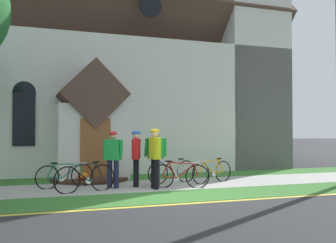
{
  "coord_description": "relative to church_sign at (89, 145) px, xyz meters",
  "views": [
    {
      "loc": [
        -3.46,
        -9.7,
        1.64
      ],
      "look_at": [
        1.03,
        3.06,
        2.0
      ],
      "focal_mm": 42.4,
      "sensor_mm": 36.0,
      "label": 1
    }
  ],
  "objects": [
    {
      "name": "cyclist_in_red_jersey",
      "position": [
        1.68,
        -2.37,
        -0.21
      ],
      "size": [
        0.65,
        0.33,
        1.7
      ],
      "color": "#2D2D33",
      "rests_on": "ground"
    },
    {
      "name": "curb_paint_stripe",
      "position": [
        2.55,
        -5.38,
        -1.21
      ],
      "size": [
        28.0,
        0.16,
        0.01
      ],
      "primitive_type": "cube",
      "color": "yellow",
      "rests_on": "ground"
    },
    {
      "name": "flower_bed",
      "position": [
        0.01,
        -0.24,
        -1.14
      ],
      "size": [
        2.6,
        2.6,
        0.34
      ],
      "color": "#382319",
      "rests_on": "ground"
    },
    {
      "name": "bicycle_blue",
      "position": [
        3.68,
        -2.15,
        -0.85
      ],
      "size": [
        1.63,
        0.55,
        0.81
      ],
      "color": "black",
      "rests_on": "ground"
    },
    {
      "name": "roadside_conifer",
      "position": [
        10.67,
        6.68,
        3.37
      ],
      "size": [
        4.12,
        4.12,
        6.91
      ],
      "color": "#3D2D1E",
      "rests_on": "ground"
    },
    {
      "name": "bicycle_white",
      "position": [
        -0.95,
        -1.79,
        -0.85
      ],
      "size": [
        1.72,
        0.48,
        0.78
      ],
      "color": "black",
      "rests_on": "ground"
    },
    {
      "name": "ground",
      "position": [
        1.5,
        -0.15,
        -1.21
      ],
      "size": [
        140.0,
        140.0,
        0.0
      ],
      "primitive_type": "plane",
      "color": "#2B2B2D"
    },
    {
      "name": "church_building",
      "position": [
        2.93,
        5.78,
        3.87
      ],
      "size": [
        13.85,
        11.87,
        14.15
      ],
      "color": "silver",
      "rests_on": "ground"
    },
    {
      "name": "sidewalk_slab",
      "position": [
        2.55,
        -2.12,
        -1.21
      ],
      "size": [
        32.0,
        2.56,
        0.01
      ],
      "primitive_type": "cube",
      "color": "#A8A59E",
      "rests_on": "ground"
    },
    {
      "name": "cyclist_in_green_jersey",
      "position": [
        0.37,
        -2.37,
        -0.24
      ],
      "size": [
        0.49,
        0.59,
        1.67
      ],
      "color": "#191E38",
      "rests_on": "ground"
    },
    {
      "name": "church_lawn",
      "position": [
        2.55,
        0.12,
        -1.21
      ],
      "size": [
        24.0,
        1.92,
        0.01
      ],
      "primitive_type": "cube",
      "color": "#38722D",
      "rests_on": "ground"
    },
    {
      "name": "church_sign",
      "position": [
        0.0,
        0.0,
        0.0
      ],
      "size": [
        1.92,
        0.17,
        1.9
      ],
      "color": "#7F6047",
      "rests_on": "ground"
    },
    {
      "name": "bicycle_orange",
      "position": [
        2.42,
        -1.83,
        -0.83
      ],
      "size": [
        1.77,
        0.44,
        0.8
      ],
      "color": "black",
      "rests_on": "ground"
    },
    {
      "name": "cyclist_in_yellow_jersey",
      "position": [
        1.09,
        -2.3,
        -0.22
      ],
      "size": [
        0.38,
        0.7,
        1.68
      ],
      "color": "black",
      "rests_on": "ground"
    },
    {
      "name": "bicycle_red",
      "position": [
        -0.49,
        -2.85,
        -0.82
      ],
      "size": [
        1.73,
        0.54,
        0.85
      ],
      "color": "black",
      "rests_on": "ground"
    },
    {
      "name": "bicycle_yellow",
      "position": [
        2.24,
        -2.91,
        -0.84
      ],
      "size": [
        1.63,
        0.7,
        0.83
      ],
      "color": "black",
      "rests_on": "ground"
    },
    {
      "name": "grass_verge",
      "position": [
        2.55,
        -4.31,
        -1.21
      ],
      "size": [
        32.0,
        1.83,
        0.01
      ],
      "primitive_type": "cube",
      "color": "#38722D",
      "rests_on": "ground"
    },
    {
      "name": "cyclist_in_white_jersey",
      "position": [
        1.48,
        -2.92,
        -0.18
      ],
      "size": [
        0.29,
        0.81,
        1.74
      ],
      "color": "black",
      "rests_on": "ground"
    }
  ]
}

